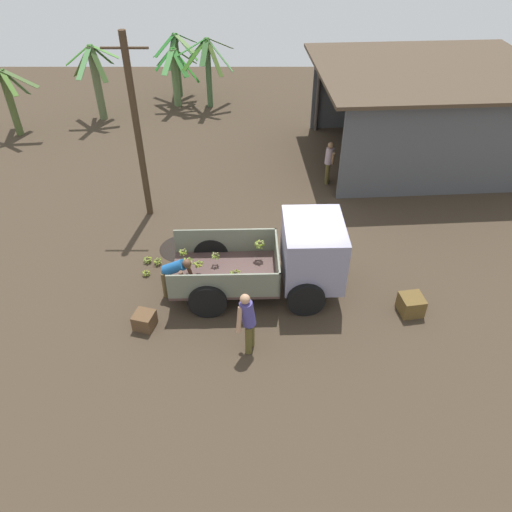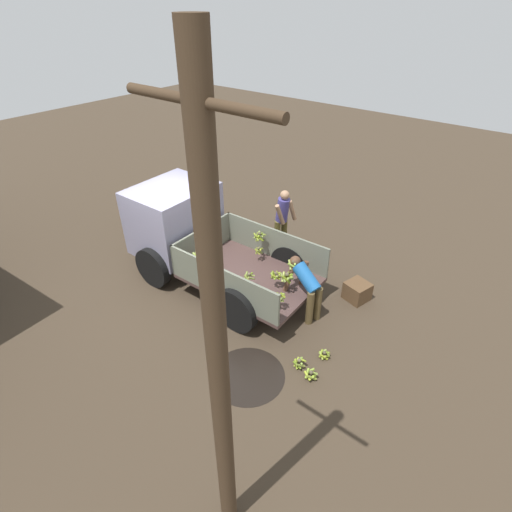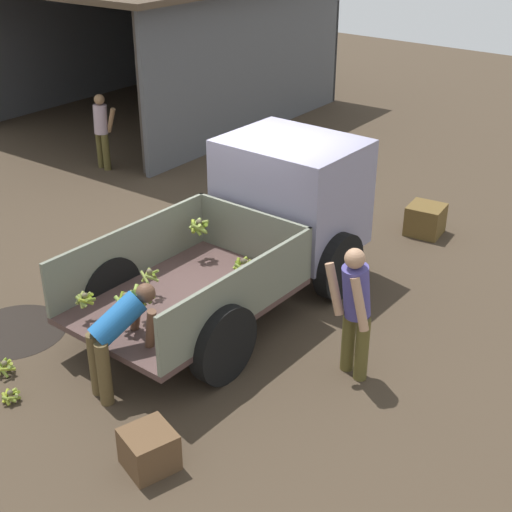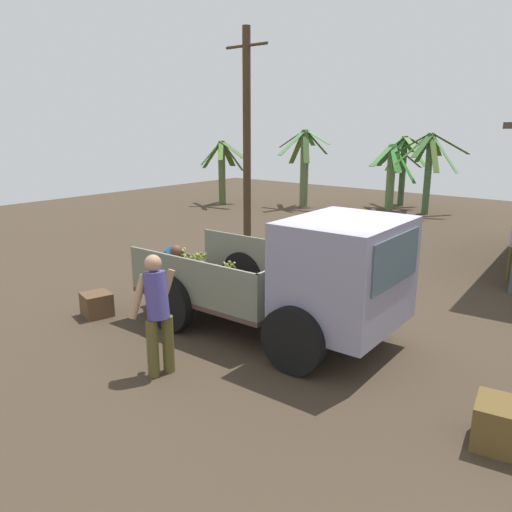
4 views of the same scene
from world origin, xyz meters
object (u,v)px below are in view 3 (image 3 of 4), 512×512
at_px(banana_bunch_on_ground_2, 5,367).
at_px(wooden_crate_1, 425,220).
at_px(cargo_truck, 272,213).
at_px(banana_bunch_on_ground_1, 11,396).
at_px(person_worker_loading, 117,334).
at_px(wooden_crate_0, 149,449).
at_px(person_foreground_visitor, 355,307).
at_px(person_bystander_near_shed, 102,128).

distance_m(banana_bunch_on_ground_2, wooden_crate_1, 6.98).
bearing_deg(cargo_truck, wooden_crate_1, -19.18).
relative_size(cargo_truck, banana_bunch_on_ground_1, 18.91).
bearing_deg(person_worker_loading, banana_bunch_on_ground_2, 133.12).
bearing_deg(wooden_crate_1, person_worker_loading, 173.95).
distance_m(person_worker_loading, wooden_crate_0, 1.42).
distance_m(cargo_truck, banana_bunch_on_ground_2, 4.03).
xyz_separation_m(cargo_truck, wooden_crate_0, (-3.72, -1.44, -0.88)).
xyz_separation_m(cargo_truck, person_foreground_visitor, (-1.18, -2.14, -0.15)).
height_order(cargo_truck, banana_bunch_on_ground_1, cargo_truck).
bearing_deg(wooden_crate_0, wooden_crate_1, 4.39).
distance_m(cargo_truck, person_worker_loading, 3.12).
distance_m(banana_bunch_on_ground_1, wooden_crate_0, 1.97).
bearing_deg(person_bystander_near_shed, wooden_crate_0, -121.23).
distance_m(cargo_truck, person_foreground_visitor, 2.45).
height_order(person_foreground_visitor, banana_bunch_on_ground_2, person_foreground_visitor).
height_order(cargo_truck, banana_bunch_on_ground_2, cargo_truck).
distance_m(banana_bunch_on_ground_1, wooden_crate_1, 7.10).
distance_m(person_bystander_near_shed, banana_bunch_on_ground_2, 7.13).
bearing_deg(person_worker_loading, person_foreground_visitor, -29.48).
xyz_separation_m(person_worker_loading, banana_bunch_on_ground_1, (-0.94, 0.79, -0.68)).
xyz_separation_m(banana_bunch_on_ground_2, wooden_crate_0, (0.07, -2.43, 0.10)).
xyz_separation_m(banana_bunch_on_ground_1, wooden_crate_0, (0.31, -1.94, 0.13)).
bearing_deg(wooden_crate_0, person_worker_loading, 61.12).
relative_size(banana_bunch_on_ground_2, wooden_crate_0, 0.52).
relative_size(cargo_truck, person_worker_loading, 3.53).
relative_size(cargo_truck, person_foreground_visitor, 2.66).
xyz_separation_m(person_foreground_visitor, wooden_crate_0, (-2.54, 0.70, -0.72)).
height_order(banana_bunch_on_ground_1, wooden_crate_0, wooden_crate_0).
relative_size(person_worker_loading, banana_bunch_on_ground_1, 5.35).
relative_size(person_bystander_near_shed, banana_bunch_on_ground_2, 6.17).
bearing_deg(banana_bunch_on_ground_1, person_foreground_visitor, -42.78).
bearing_deg(banana_bunch_on_ground_1, wooden_crate_0, -80.91).
bearing_deg(person_worker_loading, wooden_crate_1, 8.49).
relative_size(cargo_truck, wooden_crate_1, 7.94).
distance_m(cargo_truck, wooden_crate_0, 4.09).
relative_size(banana_bunch_on_ground_2, wooden_crate_1, 0.44).
bearing_deg(person_foreground_visitor, banana_bunch_on_ground_2, -35.64).
bearing_deg(person_worker_loading, person_bystander_near_shed, 66.52).
distance_m(person_worker_loading, person_bystander_near_shed, 7.55).
bearing_deg(cargo_truck, banana_bunch_on_ground_2, 163.83).
xyz_separation_m(person_bystander_near_shed, banana_bunch_on_ground_1, (-5.59, -5.15, -0.77)).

